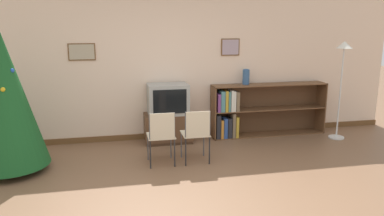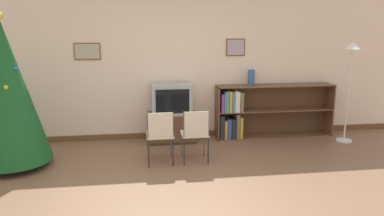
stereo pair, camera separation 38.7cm
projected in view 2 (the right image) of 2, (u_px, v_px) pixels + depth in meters
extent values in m
plane|color=brown|center=(181.00, 200.00, 4.46)|extent=(24.00, 24.00, 0.00)
cube|color=beige|center=(165.00, 64.00, 6.65)|extent=(8.90, 0.08, 2.70)
cube|color=brown|center=(166.00, 135.00, 6.89)|extent=(8.90, 0.03, 0.10)
cube|color=brown|center=(87.00, 51.00, 6.37)|extent=(0.44, 0.02, 0.28)
cube|color=tan|center=(87.00, 51.00, 6.36)|extent=(0.41, 0.01, 0.25)
cube|color=brown|center=(236.00, 47.00, 6.71)|extent=(0.34, 0.02, 0.31)
cube|color=#A893A3|center=(236.00, 47.00, 6.70)|extent=(0.31, 0.01, 0.27)
cylinder|color=maroon|center=(16.00, 163.00, 5.50)|extent=(0.36, 0.36, 0.10)
cone|color=#195123|center=(8.00, 93.00, 5.27)|extent=(1.06, 1.06, 2.01)
sphere|color=gold|center=(6.00, 87.00, 5.03)|extent=(0.06, 0.06, 0.06)
sphere|color=#1E4CB2|center=(7.00, 57.00, 5.28)|extent=(0.06, 0.06, 0.06)
sphere|color=#1E4CB2|center=(15.00, 69.00, 5.14)|extent=(0.06, 0.06, 0.06)
sphere|color=gold|center=(28.00, 116.00, 5.71)|extent=(0.04, 0.04, 0.04)
cube|color=#412A1A|center=(172.00, 140.00, 6.67)|extent=(0.80, 0.45, 0.05)
cube|color=brown|center=(172.00, 126.00, 6.61)|extent=(0.83, 0.47, 0.46)
cube|color=#9E9E99|center=(171.00, 99.00, 6.50)|extent=(0.69, 0.45, 0.53)
cube|color=black|center=(173.00, 101.00, 6.28)|extent=(0.57, 0.01, 0.41)
cube|color=beige|center=(160.00, 135.00, 5.57)|extent=(0.40, 0.40, 0.02)
cube|color=beige|center=(161.00, 126.00, 5.34)|extent=(0.35, 0.02, 0.38)
cylinder|color=#4C4C51|center=(148.00, 146.00, 5.77)|extent=(0.02, 0.02, 0.42)
cylinder|color=#4C4C51|center=(171.00, 145.00, 5.82)|extent=(0.02, 0.02, 0.42)
cylinder|color=#4C4C51|center=(149.00, 154.00, 5.42)|extent=(0.02, 0.02, 0.42)
cylinder|color=#4C4C51|center=(173.00, 153.00, 5.47)|extent=(0.02, 0.02, 0.42)
cylinder|color=#4C4C51|center=(148.00, 141.00, 5.38)|extent=(0.02, 0.02, 0.82)
cylinder|color=#4C4C51|center=(173.00, 140.00, 5.43)|extent=(0.02, 0.02, 0.82)
cube|color=beige|center=(195.00, 134.00, 5.64)|extent=(0.40, 0.40, 0.02)
cube|color=beige|center=(196.00, 124.00, 5.41)|extent=(0.35, 0.02, 0.38)
cylinder|color=#4C4C51|center=(181.00, 144.00, 5.84)|extent=(0.02, 0.02, 0.42)
cylinder|color=#4C4C51|center=(204.00, 143.00, 5.89)|extent=(0.02, 0.02, 0.42)
cylinder|color=#4C4C51|center=(184.00, 152.00, 5.49)|extent=(0.02, 0.02, 0.42)
cylinder|color=#4C4C51|center=(208.00, 151.00, 5.54)|extent=(0.02, 0.02, 0.42)
cylinder|color=#4C4C51|center=(184.00, 139.00, 5.45)|extent=(0.02, 0.02, 0.82)
cylinder|color=#4C4C51|center=(208.00, 138.00, 5.50)|extent=(0.02, 0.02, 0.82)
cube|color=brown|center=(217.00, 113.00, 6.74)|extent=(0.02, 0.36, 0.96)
cube|color=brown|center=(329.00, 109.00, 7.03)|extent=(0.02, 0.36, 0.96)
cube|color=brown|center=(276.00, 85.00, 6.77)|extent=(2.17, 0.36, 0.02)
cube|color=brown|center=(273.00, 135.00, 6.99)|extent=(2.17, 0.36, 0.02)
cube|color=brown|center=(274.00, 110.00, 6.88)|extent=(2.13, 0.36, 0.02)
cube|color=brown|center=(271.00, 109.00, 7.05)|extent=(2.17, 0.01, 0.96)
cube|color=#232328|center=(221.00, 126.00, 6.77)|extent=(0.08, 0.28, 0.43)
cube|color=orange|center=(225.00, 129.00, 6.79)|extent=(0.05, 0.28, 0.34)
cube|color=#2D4C93|center=(228.00, 128.00, 6.78)|extent=(0.06, 0.25, 0.36)
cube|color=#232328|center=(233.00, 128.00, 6.79)|extent=(0.07, 0.25, 0.36)
cube|color=#756047|center=(236.00, 125.00, 6.80)|extent=(0.06, 0.28, 0.45)
cube|color=gold|center=(240.00, 127.00, 6.82)|extent=(0.05, 0.28, 0.38)
cube|color=#7A3D7F|center=(222.00, 103.00, 6.66)|extent=(0.05, 0.26, 0.32)
cube|color=teal|center=(226.00, 102.00, 6.65)|extent=(0.07, 0.22, 0.37)
cube|color=gold|center=(229.00, 101.00, 6.69)|extent=(0.05, 0.30, 0.38)
cube|color=teal|center=(233.00, 102.00, 6.65)|extent=(0.04, 0.20, 0.36)
cube|color=silver|center=(235.00, 101.00, 6.67)|extent=(0.05, 0.23, 0.38)
cube|color=silver|center=(238.00, 101.00, 6.68)|extent=(0.04, 0.23, 0.37)
cube|color=#756047|center=(241.00, 102.00, 6.69)|extent=(0.06, 0.23, 0.35)
cylinder|color=#335684|center=(251.00, 78.00, 6.73)|extent=(0.13, 0.13, 0.27)
torus|color=#335684|center=(251.00, 70.00, 6.70)|extent=(0.11, 0.11, 0.02)
cylinder|color=silver|center=(344.00, 140.00, 6.68)|extent=(0.28, 0.28, 0.03)
cylinder|color=silver|center=(348.00, 96.00, 6.49)|extent=(0.03, 0.03, 1.61)
cone|color=white|center=(353.00, 45.00, 6.30)|extent=(0.28, 0.28, 0.12)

